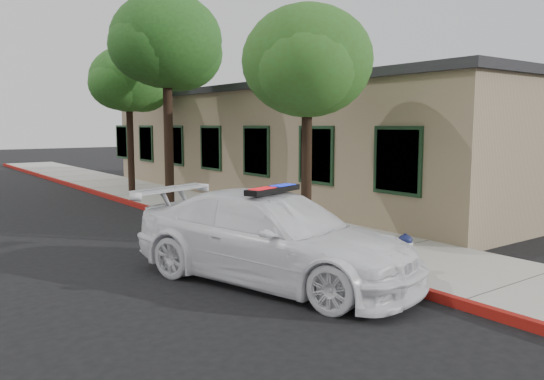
{
  "coord_description": "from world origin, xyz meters",
  "views": [
    {
      "loc": [
        -7.01,
        -7.59,
        2.82
      ],
      "look_at": [
        0.8,
        2.92,
        1.21
      ],
      "focal_mm": 35.27,
      "sensor_mm": 36.0,
      "label": 1
    }
  ],
  "objects_px": {
    "street_tree_near": "(308,67)",
    "street_tree_far": "(129,82)",
    "clapboard_building": "(300,142)",
    "fire_hydrant": "(405,254)",
    "police_car": "(273,237)",
    "street_tree_mid": "(167,46)"
  },
  "relations": [
    {
      "from": "street_tree_near",
      "to": "street_tree_far",
      "type": "height_order",
      "value": "street_tree_far"
    },
    {
      "from": "clapboard_building",
      "to": "street_tree_near",
      "type": "relative_size",
      "value": 3.96
    },
    {
      "from": "fire_hydrant",
      "to": "street_tree_far",
      "type": "xyz_separation_m",
      "value": [
        0.76,
        14.52,
        3.97
      ]
    },
    {
      "from": "police_car",
      "to": "fire_hydrant",
      "type": "height_order",
      "value": "police_car"
    },
    {
      "from": "clapboard_building",
      "to": "fire_hydrant",
      "type": "xyz_separation_m",
      "value": [
        -6.19,
        -10.49,
        -1.61
      ]
    },
    {
      "from": "fire_hydrant",
      "to": "street_tree_far",
      "type": "bearing_deg",
      "value": 74.2
    },
    {
      "from": "fire_hydrant",
      "to": "street_tree_mid",
      "type": "relative_size",
      "value": 0.11
    },
    {
      "from": "street_tree_mid",
      "to": "street_tree_far",
      "type": "relative_size",
      "value": 1.2
    },
    {
      "from": "clapboard_building",
      "to": "street_tree_mid",
      "type": "distance_m",
      "value": 6.67
    },
    {
      "from": "clapboard_building",
      "to": "street_tree_mid",
      "type": "xyz_separation_m",
      "value": [
        -5.82,
        -0.22,
        3.25
      ]
    },
    {
      "from": "police_car",
      "to": "street_tree_far",
      "type": "bearing_deg",
      "value": 60.5
    },
    {
      "from": "street_tree_near",
      "to": "street_tree_far",
      "type": "distance_m",
      "value": 11.56
    },
    {
      "from": "fire_hydrant",
      "to": "street_tree_near",
      "type": "xyz_separation_m",
      "value": [
        0.21,
        2.98,
        3.57
      ]
    },
    {
      "from": "police_car",
      "to": "fire_hydrant",
      "type": "xyz_separation_m",
      "value": [
        1.87,
        -1.46,
        -0.29
      ]
    },
    {
      "from": "police_car",
      "to": "street_tree_near",
      "type": "xyz_separation_m",
      "value": [
        2.08,
        1.52,
        3.28
      ]
    },
    {
      "from": "clapboard_building",
      "to": "police_car",
      "type": "bearing_deg",
      "value": -131.75
    },
    {
      "from": "street_tree_far",
      "to": "police_car",
      "type": "bearing_deg",
      "value": -101.4
    },
    {
      "from": "police_car",
      "to": "fire_hydrant",
      "type": "relative_size",
      "value": 8.18
    },
    {
      "from": "police_car",
      "to": "street_tree_mid",
      "type": "xyz_separation_m",
      "value": [
        2.23,
        8.81,
        4.57
      ]
    },
    {
      "from": "fire_hydrant",
      "to": "police_car",
      "type": "bearing_deg",
      "value": 129.13
    },
    {
      "from": "clapboard_building",
      "to": "police_car",
      "type": "distance_m",
      "value": 12.17
    },
    {
      "from": "street_tree_mid",
      "to": "street_tree_far",
      "type": "bearing_deg",
      "value": 84.62
    }
  ]
}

